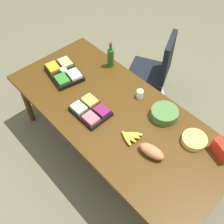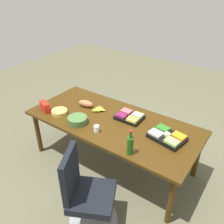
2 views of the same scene
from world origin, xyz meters
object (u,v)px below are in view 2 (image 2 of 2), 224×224
object	(u,v)px
banana_bunch	(99,110)
paper_cup	(97,129)
conference_table	(112,125)
wine_bottle	(130,145)
fruit_platter	(129,117)
chip_bowl	(59,112)
office_chair	(87,199)
veggie_tray	(167,137)
chip_bag_red	(45,107)
bread_loaf	(86,104)
salad_bowl	(78,120)

from	to	relation	value
banana_bunch	paper_cup	size ratio (longest dim) A/B	2.18
conference_table	wine_bottle	distance (m)	0.73
fruit_platter	chip_bowl	distance (m)	1.01
office_chair	veggie_tray	distance (m)	1.18
chip_bag_red	wine_bottle	bearing A→B (deg)	176.60
chip_bowl	chip_bag_red	distance (m)	0.24
bread_loaf	banana_bunch	bearing A→B (deg)	-177.08
banana_bunch	wine_bottle	size ratio (longest dim) A/B	0.63
paper_cup	bread_loaf	world-z (taller)	bread_loaf
bread_loaf	chip_bag_red	distance (m)	0.60
chip_bowl	salad_bowl	world-z (taller)	salad_bowl
bread_loaf	veggie_tray	size ratio (longest dim) A/B	0.52
conference_table	banana_bunch	distance (m)	0.34
banana_bunch	fruit_platter	xyz separation A→B (m)	(-0.47, -0.08, 0.01)
paper_cup	chip_bag_red	xyz separation A→B (m)	(0.95, 0.02, 0.02)
conference_table	wine_bottle	world-z (taller)	wine_bottle
wine_bottle	paper_cup	distance (m)	0.58
chip_bowl	chip_bag_red	world-z (taller)	chip_bag_red
chip_bowl	wine_bottle	bearing A→B (deg)	173.29
office_chair	paper_cup	size ratio (longest dim) A/B	11.15
paper_cup	chip_bag_red	distance (m)	0.95
office_chair	salad_bowl	world-z (taller)	office_chair
veggie_tray	bread_loaf	bearing A→B (deg)	-1.87
banana_bunch	salad_bowl	distance (m)	0.42
fruit_platter	salad_bowl	world-z (taller)	salad_bowl
office_chair	wine_bottle	xyz separation A→B (m)	(-0.20, -0.53, 0.49)
veggie_tray	chip_bag_red	xyz separation A→B (m)	(1.75, 0.40, 0.03)
bread_loaf	office_chair	bearing A→B (deg)	130.33
fruit_platter	paper_cup	world-z (taller)	paper_cup
office_chair	banana_bunch	world-z (taller)	office_chair
conference_table	bread_loaf	world-z (taller)	bread_loaf
wine_bottle	chip_bag_red	bearing A→B (deg)	-3.40
banana_bunch	conference_table	bearing A→B (deg)	160.97
wine_bottle	chip_bag_red	size ratio (longest dim) A/B	1.56
banana_bunch	chip_bowl	size ratio (longest dim) A/B	0.86
chip_bowl	veggie_tray	bearing A→B (deg)	-167.40
wine_bottle	salad_bowl	xyz separation A→B (m)	(0.91, -0.12, -0.08)
conference_table	banana_bunch	bearing A→B (deg)	-19.03
chip_bag_red	paper_cup	bearing A→B (deg)	-178.67
paper_cup	chip_bowl	bearing A→B (deg)	-3.11
bread_loaf	veggie_tray	distance (m)	1.34
salad_bowl	bread_loaf	bearing A→B (deg)	-63.51
salad_bowl	chip_bag_red	bearing A→B (deg)	3.22
wine_bottle	conference_table	bearing A→B (deg)	-38.44
office_chair	banana_bunch	size ratio (longest dim) A/B	5.12
conference_table	chip_bag_red	world-z (taller)	chip_bag_red
conference_table	chip_bag_red	xyz separation A→B (m)	(0.96, 0.35, 0.14)
banana_bunch	bread_loaf	xyz separation A→B (m)	(0.25, 0.01, 0.02)
chip_bag_red	veggie_tray	bearing A→B (deg)	-167.13
paper_cup	chip_bowl	xyz separation A→B (m)	(0.71, -0.04, -0.02)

